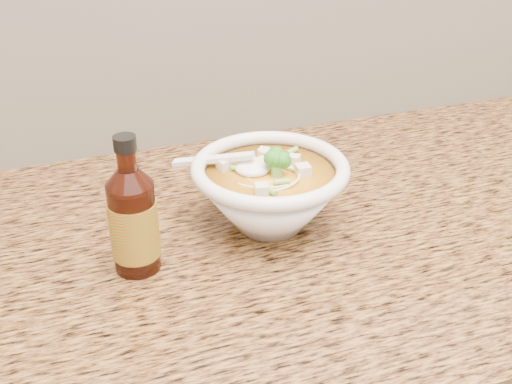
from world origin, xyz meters
name	(u,v)px	position (x,y,z in m)	size (l,w,h in m)	color
counter_slab	(340,226)	(0.00, 1.68, 0.88)	(4.00, 0.68, 0.04)	olive
soup_bowl	(270,193)	(-0.11, 1.69, 0.95)	(0.22, 0.21, 0.12)	white
hot_sauce_bottle	(133,221)	(-0.29, 1.65, 0.97)	(0.06, 0.06, 0.18)	#391107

